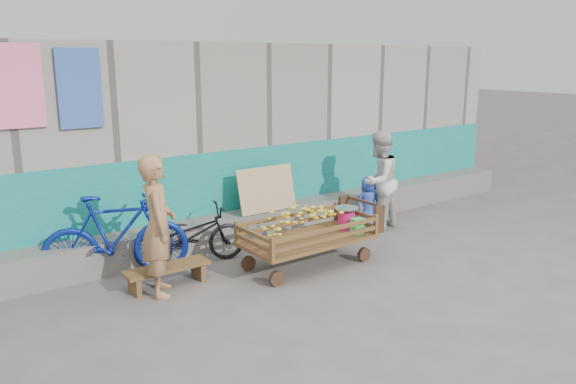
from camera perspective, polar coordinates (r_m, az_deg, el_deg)
ground at (r=7.07m, az=6.06°, el=-9.72°), size 80.00×80.00×0.00m
building_wall at (r=9.96m, az=-9.58°, el=5.73°), size 12.00×3.50×3.00m
banana_cart at (r=7.56m, az=1.82°, el=-3.52°), size 1.96×0.90×0.84m
bench at (r=7.19m, az=-12.18°, el=-7.89°), size 1.06×0.32×0.27m
vendor_man at (r=6.79m, az=-13.07°, el=-3.37°), size 0.60×0.72×1.70m
woman at (r=9.28m, az=9.18°, el=1.13°), size 0.94×0.82×1.64m
child at (r=9.29m, az=8.14°, el=-1.16°), size 0.49×0.37×0.90m
bicycle_dark at (r=7.83m, az=-9.89°, el=-4.38°), size 1.62×0.90×0.81m
bicycle_blue at (r=7.54m, az=-17.07°, el=-4.31°), size 1.90×1.09×1.10m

